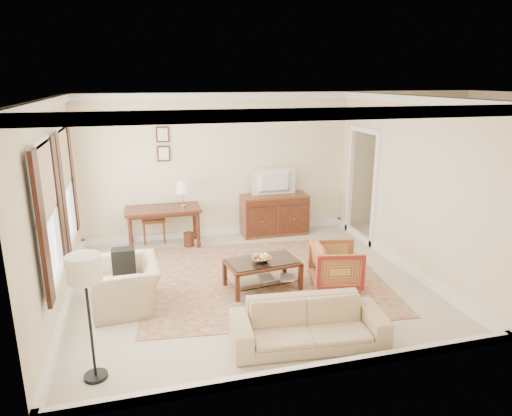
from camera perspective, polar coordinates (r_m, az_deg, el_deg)
name	(u,v)px	position (r m, az deg, el deg)	size (l,w,h in m)	color
room_shell	(248,127)	(6.73, -1.00, 10.08)	(5.51, 5.01, 2.91)	beige
annex_bedroom	(446,220)	(10.18, 22.68, -1.42)	(3.00, 2.70, 2.90)	beige
window_front	(48,215)	(6.11, -24.59, -0.78)	(0.12, 1.56, 1.80)	#CCB284
window_rear	(65,186)	(7.65, -22.77, 2.54)	(0.12, 1.56, 1.80)	#CCB284
doorway	(362,187)	(9.33, 13.12, 2.59)	(0.10, 1.12, 2.25)	white
rug	(264,278)	(7.57, 0.98, -8.68)	(3.79, 3.25, 0.01)	brown
writing_desk	(163,213)	(8.91, -11.54, -0.67)	(1.42, 0.71, 0.77)	#512517
desk_chair	(153,216)	(9.28, -12.75, -0.98)	(0.45, 0.45, 1.05)	brown
desk_lamp	(183,194)	(8.84, -9.13, 1.75)	(0.32, 0.32, 0.50)	silver
framed_prints	(163,144)	(9.07, -11.53, 7.87)	(0.25, 0.04, 0.68)	#512517
sideboard	(274,214)	(9.52, 2.31, -0.81)	(1.37, 0.53, 0.84)	brown
tv	(275,174)	(9.29, 2.40, 4.28)	(0.89, 0.51, 0.12)	black
coffee_table	(262,267)	(7.09, 0.80, -7.36)	(1.17, 0.77, 0.47)	#512517
fruit_bowl	(261,258)	(6.99, 0.67, -6.27)	(0.42, 0.42, 0.10)	silver
book_a	(259,278)	(7.12, 0.43, -8.78)	(0.28, 0.04, 0.38)	brown
book_b	(280,277)	(7.17, 3.04, -8.65)	(0.28, 0.03, 0.38)	brown
striped_armchair	(336,264)	(7.26, 9.99, -6.87)	(0.73, 0.68, 0.75)	maroon
club_armchair	(126,278)	(6.75, -15.97, -8.36)	(1.03, 0.67, 0.90)	tan
backpack	(124,259)	(6.74, -16.22, -6.16)	(0.32, 0.22, 0.40)	black
sofa	(309,317)	(5.72, 6.60, -13.39)	(1.88, 0.55, 0.73)	tan
floor_lamp	(85,278)	(5.03, -20.60, -8.17)	(0.35, 0.35, 1.43)	black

